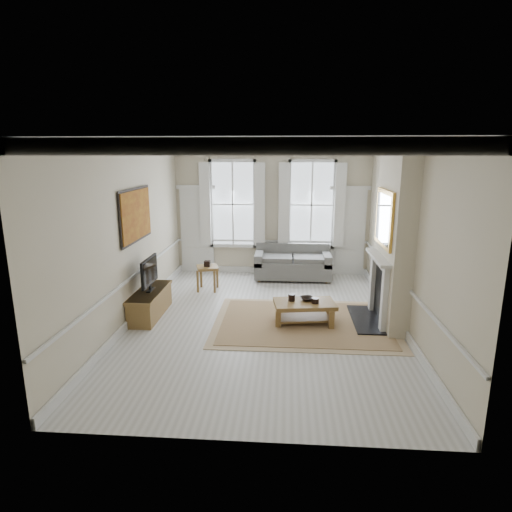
# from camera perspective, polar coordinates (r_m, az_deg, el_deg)

# --- Properties ---
(floor) EXTENTS (7.20, 7.20, 0.00)m
(floor) POSITION_cam_1_polar(r_m,az_deg,el_deg) (8.51, 1.14, -8.77)
(floor) COLOR #B7B5AD
(floor) RESTS_ON ground
(ceiling) EXTENTS (7.20, 7.20, 0.00)m
(ceiling) POSITION_cam_1_polar(r_m,az_deg,el_deg) (7.88, 1.26, 14.76)
(ceiling) COLOR white
(ceiling) RESTS_ON back_wall
(back_wall) EXTENTS (5.20, 0.00, 5.20)m
(back_wall) POSITION_cam_1_polar(r_m,az_deg,el_deg) (11.58, 2.14, 5.93)
(back_wall) COLOR beige
(back_wall) RESTS_ON floor
(left_wall) EXTENTS (0.00, 7.20, 7.20)m
(left_wall) POSITION_cam_1_polar(r_m,az_deg,el_deg) (8.56, -16.48, 2.67)
(left_wall) COLOR beige
(left_wall) RESTS_ON floor
(right_wall) EXTENTS (0.00, 7.20, 7.20)m
(right_wall) POSITION_cam_1_polar(r_m,az_deg,el_deg) (8.31, 19.42, 2.13)
(right_wall) COLOR beige
(right_wall) RESTS_ON floor
(window_left) EXTENTS (1.26, 0.20, 2.20)m
(window_left) POSITION_cam_1_polar(r_m,az_deg,el_deg) (11.59, -3.10, 6.92)
(window_left) COLOR #B2BCC6
(window_left) RESTS_ON back_wall
(window_right) EXTENTS (1.26, 0.20, 2.20)m
(window_right) POSITION_cam_1_polar(r_m,az_deg,el_deg) (11.51, 7.40, 6.79)
(window_right) COLOR #B2BCC6
(window_right) RESTS_ON back_wall
(door_left) EXTENTS (0.90, 0.08, 2.30)m
(door_left) POSITION_cam_1_polar(r_m,az_deg,el_deg) (11.87, -7.85, 3.32)
(door_left) COLOR silver
(door_left) RESTS_ON floor
(door_right) EXTENTS (0.90, 0.08, 2.30)m
(door_right) POSITION_cam_1_polar(r_m,az_deg,el_deg) (11.73, 12.18, 3.01)
(door_right) COLOR silver
(door_right) RESTS_ON floor
(painting) EXTENTS (0.05, 1.66, 1.06)m
(painting) POSITION_cam_1_polar(r_m,az_deg,el_deg) (8.77, -15.71, 5.29)
(painting) COLOR #A9741D
(painting) RESTS_ON left_wall
(chimney_breast) EXTENTS (0.35, 1.70, 3.38)m
(chimney_breast) POSITION_cam_1_polar(r_m,az_deg,el_deg) (8.46, 17.93, 2.44)
(chimney_breast) COLOR beige
(chimney_breast) RESTS_ON floor
(hearth) EXTENTS (0.55, 1.50, 0.05)m
(hearth) POSITION_cam_1_polar(r_m,az_deg,el_deg) (8.83, 14.43, -8.22)
(hearth) COLOR black
(hearth) RESTS_ON floor
(fireplace) EXTENTS (0.21, 1.45, 1.33)m
(fireplace) POSITION_cam_1_polar(r_m,az_deg,el_deg) (8.63, 16.01, -3.84)
(fireplace) COLOR silver
(fireplace) RESTS_ON floor
(mirror) EXTENTS (0.06, 1.26, 1.06)m
(mirror) POSITION_cam_1_polar(r_m,az_deg,el_deg) (8.35, 16.67, 4.83)
(mirror) COLOR gold
(mirror) RESTS_ON chimney_breast
(sofa) EXTENTS (1.97, 0.96, 0.89)m
(sofa) POSITION_cam_1_polar(r_m,az_deg,el_deg) (11.34, 4.90, -1.13)
(sofa) COLOR #595957
(sofa) RESTS_ON floor
(side_table) EXTENTS (0.60, 0.60, 0.59)m
(side_table) POSITION_cam_1_polar(r_m,az_deg,el_deg) (10.35, -6.49, -1.98)
(side_table) COLOR brown
(side_table) RESTS_ON floor
(rug) EXTENTS (3.50, 2.60, 0.02)m
(rug) POSITION_cam_1_polar(r_m,az_deg,el_deg) (8.51, 6.42, -8.80)
(rug) COLOR #9A794F
(rug) RESTS_ON floor
(coffee_table) EXTENTS (1.25, 0.83, 0.44)m
(coffee_table) POSITION_cam_1_polar(r_m,az_deg,el_deg) (8.38, 6.48, -6.62)
(coffee_table) COLOR brown
(coffee_table) RESTS_ON rug
(ceramic_pot_a) EXTENTS (0.13, 0.13, 0.13)m
(ceramic_pot_a) POSITION_cam_1_polar(r_m,az_deg,el_deg) (8.37, 4.78, -5.54)
(ceramic_pot_a) COLOR black
(ceramic_pot_a) RESTS_ON coffee_table
(ceramic_pot_b) EXTENTS (0.14, 0.14, 0.10)m
(ceramic_pot_b) POSITION_cam_1_polar(r_m,az_deg,el_deg) (8.30, 7.90, -5.91)
(ceramic_pot_b) COLOR black
(ceramic_pot_b) RESTS_ON coffee_table
(bowl) EXTENTS (0.33, 0.33, 0.07)m
(bowl) POSITION_cam_1_polar(r_m,az_deg,el_deg) (8.44, 6.82, -5.68)
(bowl) COLOR black
(bowl) RESTS_ON coffee_table
(tv_stand) EXTENTS (0.48, 1.49, 0.53)m
(tv_stand) POSITION_cam_1_polar(r_m,az_deg,el_deg) (9.00, -13.92, -6.11)
(tv_stand) COLOR brown
(tv_stand) RESTS_ON floor
(tv) EXTENTS (0.08, 0.90, 0.68)m
(tv) POSITION_cam_1_polar(r_m,az_deg,el_deg) (8.80, -14.02, -2.05)
(tv) COLOR black
(tv) RESTS_ON tv_stand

